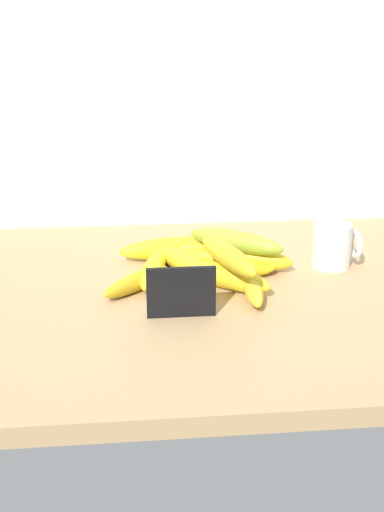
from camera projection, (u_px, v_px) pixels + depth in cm
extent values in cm
cube|color=tan|center=(213.00, 296.00, 111.37)|extent=(110.00, 76.00, 3.00)
cube|color=silver|center=(192.00, 81.00, 135.88)|extent=(130.00, 2.00, 70.00)
cube|color=black|center=(181.00, 292.00, 98.86)|extent=(11.00, 0.80, 8.40)
cube|color=#8F6044|center=(181.00, 312.00, 100.99)|extent=(9.90, 1.20, 0.60)
cylinder|color=silver|center=(332.00, 245.00, 119.40)|extent=(7.35, 7.35, 8.47)
torus|color=silver|center=(356.00, 244.00, 119.82)|extent=(1.00, 5.74, 5.74)
ellipsoid|color=yellow|center=(229.00, 271.00, 113.84)|extent=(17.90, 5.03, 3.42)
ellipsoid|color=yellow|center=(170.00, 248.00, 124.09)|extent=(20.69, 7.52, 4.31)
ellipsoid|color=gold|center=(193.00, 273.00, 113.23)|extent=(3.53, 18.12, 3.28)
ellipsoid|color=gold|center=(137.00, 281.00, 109.59)|extent=(13.62, 13.60, 3.30)
ellipsoid|color=gold|center=(218.00, 248.00, 124.32)|extent=(19.64, 4.28, 4.13)
ellipsoid|color=yellow|center=(228.00, 259.00, 119.59)|extent=(19.09, 9.30, 3.36)
ellipsoid|color=gold|center=(186.00, 264.00, 116.33)|extent=(13.03, 18.26, 4.17)
ellipsoid|color=yellow|center=(251.00, 284.00, 108.42)|extent=(4.35, 18.27, 3.36)
ellipsoid|color=yellow|center=(250.00, 259.00, 118.68)|extent=(16.42, 10.43, 4.26)
ellipsoid|color=yellow|center=(154.00, 269.00, 114.71)|extent=(7.45, 19.32, 3.63)
ellipsoid|color=yellow|center=(227.00, 277.00, 109.96)|extent=(16.22, 14.96, 4.34)
ellipsoid|color=#90AC31|center=(236.00, 241.00, 118.05)|extent=(18.19, 14.79, 4.16)
ellipsoid|color=gold|center=(228.00, 256.00, 108.18)|extent=(9.77, 19.13, 3.92)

